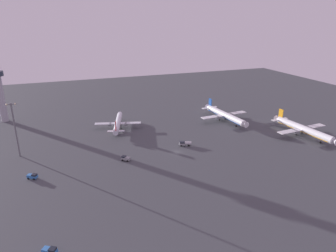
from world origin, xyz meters
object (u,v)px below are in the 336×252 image
object	(u,v)px
baggage_tractor	(126,158)
maintenance_van	(32,176)
apron_light_east	(15,127)
airplane_taxiway_distant	(225,115)
cargo_loader	(50,251)
airplane_mid_apron	(118,123)
airplane_far_stand	(303,129)
fuel_truck	(185,143)

from	to	relation	value
baggage_tractor	maintenance_van	bearing A→B (deg)	136.31
maintenance_van	apron_light_east	world-z (taller)	apron_light_east
airplane_taxiway_distant	cargo_loader	size ratio (longest dim) A/B	9.48
apron_light_east	airplane_mid_apron	bearing A→B (deg)	23.04
airplane_far_stand	baggage_tractor	size ratio (longest dim) A/B	9.85
baggage_tractor	maintenance_van	world-z (taller)	same
cargo_loader	fuel_truck	distance (m)	88.84
airplane_taxiway_distant	airplane_mid_apron	size ratio (longest dim) A/B	1.22
airplane_taxiway_distant	fuel_truck	xyz separation A→B (m)	(-40.16, -28.13, -2.79)
airplane_taxiway_distant	cargo_loader	bearing A→B (deg)	33.37
apron_light_east	cargo_loader	bearing A→B (deg)	-79.67
airplane_far_stand	airplane_mid_apron	distance (m)	107.79
airplane_far_stand	airplane_taxiway_distant	xyz separation A→B (m)	(-28.35, 38.24, -0.04)
airplane_far_stand	cargo_loader	size ratio (longest dim) A/B	9.56
airplane_far_stand	cargo_loader	bearing A→B (deg)	14.86
airplane_mid_apron	apron_light_east	size ratio (longest dim) A/B	1.30
airplane_far_stand	airplane_mid_apron	size ratio (longest dim) A/B	1.23
cargo_loader	maintenance_van	xyz separation A→B (m)	(-6.71, 48.48, 0.00)
airplane_mid_apron	cargo_loader	world-z (taller)	airplane_mid_apron
baggage_tractor	apron_light_east	world-z (taller)	apron_light_east
fuel_truck	maintenance_van	bearing A→B (deg)	115.59
cargo_loader	maintenance_van	bearing A→B (deg)	-137.88
airplane_far_stand	baggage_tractor	distance (m)	101.87
airplane_far_stand	apron_light_east	size ratio (longest dim) A/B	1.61
airplane_mid_apron	baggage_tractor	world-z (taller)	airplane_mid_apron
airplane_mid_apron	apron_light_east	bearing A→B (deg)	-141.25
fuel_truck	airplane_taxiway_distant	bearing A→B (deg)	-36.96
maintenance_van	fuel_truck	bearing A→B (deg)	127.58
airplane_far_stand	airplane_taxiway_distant	size ratio (longest dim) A/B	1.01
airplane_far_stand	apron_light_east	distance (m)	151.83
apron_light_east	fuel_truck	bearing A→B (deg)	-11.30
airplane_far_stand	maintenance_van	distance (m)	142.32
airplane_mid_apron	fuel_truck	size ratio (longest dim) A/B	5.29
airplane_taxiway_distant	airplane_mid_apron	xyz separation A→B (m)	(-67.79, 10.51, -0.69)
baggage_tractor	fuel_truck	distance (m)	33.89
airplane_mid_apron	apron_light_east	world-z (taller)	apron_light_east
baggage_tractor	cargo_loader	xyz separation A→B (m)	(-33.81, -51.73, 0.00)
maintenance_van	airplane_mid_apron	bearing A→B (deg)	166.40
cargo_loader	fuel_truck	xyz separation A→B (m)	(67.06, 58.27, 0.19)
airplane_far_stand	cargo_loader	world-z (taller)	airplane_far_stand
fuel_truck	cargo_loader	bearing A→B (deg)	149.02
maintenance_van	airplane_far_stand	bearing A→B (deg)	119.89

